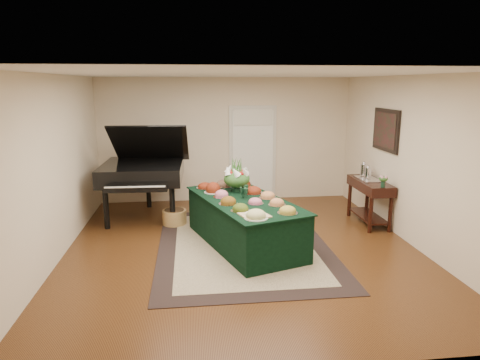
{
  "coord_description": "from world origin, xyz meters",
  "views": [
    {
      "loc": [
        -0.79,
        -6.35,
        2.56
      ],
      "look_at": [
        0.0,
        0.3,
        1.05
      ],
      "focal_mm": 32.0,
      "sensor_mm": 36.0,
      "label": 1
    }
  ],
  "objects": [
    {
      "name": "mahogany_sideboard",
      "position": [
        2.49,
        0.97,
        0.63
      ],
      "size": [
        0.45,
        1.19,
        0.82
      ],
      "color": "black",
      "rests_on": "ground"
    },
    {
      "name": "pink_bouquet",
      "position": [
        2.49,
        0.45,
        0.96
      ],
      "size": [
        0.17,
        0.17,
        0.21
      ],
      "color": "black",
      "rests_on": "mahogany_sideboard"
    },
    {
      "name": "grand_piano",
      "position": [
        -1.69,
        1.85,
        0.93
      ],
      "size": [
        1.67,
        1.86,
        1.84
      ],
      "color": "black",
      "rests_on": "ground"
    },
    {
      "name": "wicker_basket",
      "position": [
        -1.11,
        1.34,
        0.14
      ],
      "size": [
        0.44,
        0.44,
        0.28
      ],
      "primitive_type": "cylinder",
      "color": "#9F7740",
      "rests_on": "ground"
    },
    {
      "name": "kitchen_doorway",
      "position": [
        0.6,
        2.97,
        1.02
      ],
      "size": [
        1.05,
        0.07,
        2.1
      ],
      "color": "beige",
      "rests_on": "ground"
    },
    {
      "name": "cutting_board",
      "position": [
        0.08,
        -0.7,
        0.8
      ],
      "size": [
        0.47,
        0.47,
        0.1
      ],
      "color": "tan",
      "rests_on": "buffet_table"
    },
    {
      "name": "food_platters",
      "position": [
        0.01,
        0.29,
        0.81
      ],
      "size": [
        1.41,
        2.35,
        0.14
      ],
      "color": "silver",
      "rests_on": "buffet_table"
    },
    {
      "name": "area_rug",
      "position": [
        0.03,
        0.14,
        0.01
      ],
      "size": [
        2.7,
        3.78,
        0.01
      ],
      "color": "black",
      "rests_on": "ground"
    },
    {
      "name": "wall_painting",
      "position": [
        2.72,
        0.97,
        1.75
      ],
      "size": [
        0.05,
        0.95,
        0.75
      ],
      "color": "black",
      "rests_on": "ground"
    },
    {
      "name": "ground",
      "position": [
        0.0,
        0.0,
        0.0
      ],
      "size": [
        6.0,
        6.0,
        0.0
      ],
      "primitive_type": "plane",
      "color": "black",
      "rests_on": "ground"
    },
    {
      "name": "buffet_table",
      "position": [
        0.05,
        0.17,
        0.38
      ],
      "size": [
        1.84,
        2.64,
        0.76
      ],
      "color": "black",
      "rests_on": "ground"
    },
    {
      "name": "tea_service",
      "position": [
        2.5,
        1.18,
        0.94
      ],
      "size": [
        0.34,
        0.58,
        0.3
      ],
      "color": "silver",
      "rests_on": "mahogany_sideboard"
    },
    {
      "name": "green_goblets",
      "position": [
        0.07,
        0.28,
        0.85
      ],
      "size": [
        0.16,
        0.29,
        0.18
      ],
      "color": "black",
      "rests_on": "buffet_table"
    },
    {
      "name": "floral_centerpiece",
      "position": [
        -0.01,
        0.71,
        1.04
      ],
      "size": [
        0.47,
        0.47,
        0.47
      ],
      "color": "black",
      "rests_on": "buffet_table"
    }
  ]
}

